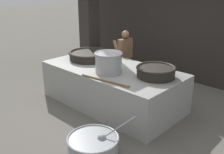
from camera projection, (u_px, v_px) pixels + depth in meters
name	position (u px, v px, depth m)	size (l,w,h in m)	color
ground_plane	(112.00, 103.00, 6.76)	(60.00, 60.00, 0.00)	#666059
back_wall	(178.00, 10.00, 8.05)	(7.51, 0.24, 4.26)	#2D2826
support_pillar	(89.00, 9.00, 8.39)	(0.48, 0.48, 4.26)	#2D2826
hearth_platform	(112.00, 86.00, 6.59)	(3.47, 1.77, 0.97)	gray
giant_wok_near	(89.00, 55.00, 7.08)	(1.10, 1.10, 0.22)	black
giant_wok_far	(156.00, 71.00, 5.77)	(0.88, 0.88, 0.24)	black
stock_pot	(108.00, 62.00, 6.00)	(0.65, 0.65, 0.48)	#9E9EA3
stirring_paddle	(107.00, 81.00, 5.52)	(1.23, 0.24, 0.04)	brown
cook	(125.00, 56.00, 7.75)	(0.39, 0.60, 1.64)	brown
prep_bowl_vegetables	(93.00, 145.00, 4.71)	(0.99, 1.05, 0.75)	gray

